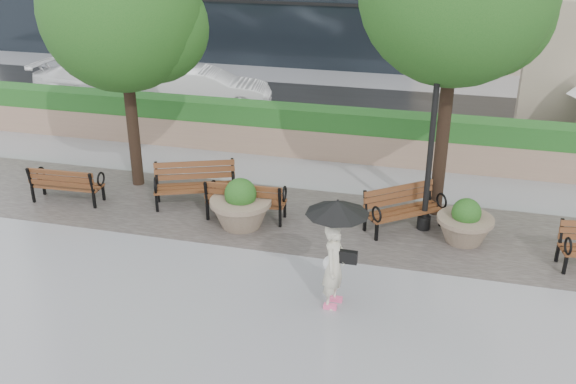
% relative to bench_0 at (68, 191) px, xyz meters
% --- Properties ---
extents(ground, '(100.00, 100.00, 0.00)m').
position_rel_bench_0_xyz_m(ground, '(5.78, -2.52, -0.26)').
color(ground, gray).
rests_on(ground, ground).
extents(cobble_strip, '(28.00, 3.20, 0.01)m').
position_rel_bench_0_xyz_m(cobble_strip, '(5.78, 0.48, -0.25)').
color(cobble_strip, '#383330').
rests_on(cobble_strip, ground).
extents(hedge_wall, '(24.00, 0.80, 1.35)m').
position_rel_bench_0_xyz_m(hedge_wall, '(5.78, 4.48, 0.41)').
color(hedge_wall, '#977A61').
rests_on(hedge_wall, ground).
extents(asphalt_street, '(40.00, 7.00, 0.00)m').
position_rel_bench_0_xyz_m(asphalt_street, '(5.78, 8.48, -0.26)').
color(asphalt_street, black).
rests_on(asphalt_street, ground).
extents(bench_0, '(1.66, 0.72, 0.87)m').
position_rel_bench_0_xyz_m(bench_0, '(0.00, 0.00, 0.00)').
color(bench_0, brown).
rests_on(bench_0, ground).
extents(bench_1, '(1.96, 1.36, 0.98)m').
position_rel_bench_0_xyz_m(bench_1, '(2.95, 0.58, 0.03)').
color(bench_1, brown).
rests_on(bench_1, ground).
extents(bench_2, '(1.75, 0.77, 0.92)m').
position_rel_bench_0_xyz_m(bench_2, '(4.30, 0.18, 0.01)').
color(bench_2, brown).
rests_on(bench_2, ground).
extents(bench_3, '(1.73, 1.58, 0.91)m').
position_rel_bench_0_xyz_m(bench_3, '(7.67, 0.59, 0.01)').
color(bench_3, brown).
rests_on(bench_3, ground).
extents(planter_left, '(1.32, 1.32, 1.10)m').
position_rel_bench_0_xyz_m(planter_left, '(4.30, -0.18, 0.17)').
color(planter_left, '#7F6B56').
rests_on(planter_left, ground).
extents(planter_right, '(1.14, 1.14, 0.96)m').
position_rel_bench_0_xyz_m(planter_right, '(8.94, 0.31, 0.12)').
color(planter_right, '#7F6B56').
rests_on(planter_right, ground).
extents(lamppost, '(0.28, 0.28, 4.53)m').
position_rel_bench_0_xyz_m(lamppost, '(8.10, 0.68, 1.75)').
color(lamppost, black).
rests_on(lamppost, ground).
extents(tree_0, '(3.69, 3.64, 6.02)m').
position_rel_bench_0_xyz_m(tree_0, '(1.24, 1.45, 3.83)').
color(tree_0, black).
rests_on(tree_0, ground).
extents(car_left, '(4.79, 2.09, 1.37)m').
position_rel_bench_0_xyz_m(car_left, '(-3.57, 7.82, 0.43)').
color(car_left, white).
rests_on(car_left, ground).
extents(car_right, '(4.56, 2.36, 1.43)m').
position_rel_bench_0_xyz_m(car_right, '(0.41, 7.74, 0.46)').
color(car_right, white).
rests_on(car_right, ground).
extents(pedestrian, '(1.06, 1.06, 1.95)m').
position_rel_bench_0_xyz_m(pedestrian, '(6.79, -2.59, 0.93)').
color(pedestrian, beige).
rests_on(pedestrian, ground).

